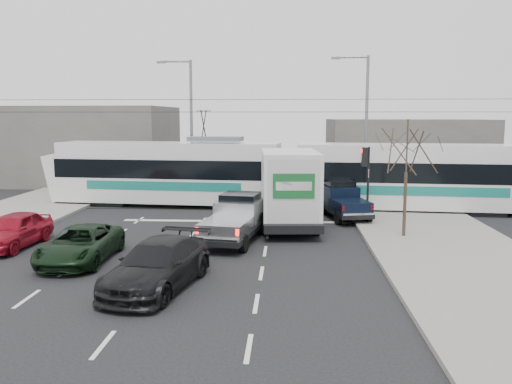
# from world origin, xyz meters

# --- Properties ---
(ground) EXTENTS (120.00, 120.00, 0.00)m
(ground) POSITION_xyz_m (0.00, 0.00, 0.00)
(ground) COLOR black
(ground) RESTS_ON ground
(sidewalk_right) EXTENTS (6.00, 60.00, 0.15)m
(sidewalk_right) POSITION_xyz_m (9.00, 0.00, 0.07)
(sidewalk_right) COLOR gray
(sidewalk_right) RESTS_ON ground
(rails) EXTENTS (60.00, 1.60, 0.03)m
(rails) POSITION_xyz_m (0.00, 10.00, 0.01)
(rails) COLOR #33302D
(rails) RESTS_ON ground
(building_left) EXTENTS (14.00, 10.00, 6.00)m
(building_left) POSITION_xyz_m (-14.00, 22.00, 3.00)
(building_left) COLOR slate
(building_left) RESTS_ON ground
(building_right) EXTENTS (12.00, 10.00, 5.00)m
(building_right) POSITION_xyz_m (12.00, 24.00, 2.50)
(building_right) COLOR slate
(building_right) RESTS_ON ground
(bare_tree) EXTENTS (2.40, 2.40, 5.00)m
(bare_tree) POSITION_xyz_m (7.60, 2.50, 3.79)
(bare_tree) COLOR #47382B
(bare_tree) RESTS_ON ground
(traffic_signal) EXTENTS (0.44, 0.44, 3.60)m
(traffic_signal) POSITION_xyz_m (6.47, 6.50, 2.74)
(traffic_signal) COLOR black
(traffic_signal) RESTS_ON ground
(street_lamp_near) EXTENTS (2.38, 0.25, 9.00)m
(street_lamp_near) POSITION_xyz_m (7.31, 14.00, 5.11)
(street_lamp_near) COLOR slate
(street_lamp_near) RESTS_ON ground
(street_lamp_far) EXTENTS (2.38, 0.25, 9.00)m
(street_lamp_far) POSITION_xyz_m (-4.19, 16.00, 5.11)
(street_lamp_far) COLOR slate
(street_lamp_far) RESTS_ON ground
(catenary) EXTENTS (60.00, 0.20, 7.00)m
(catenary) POSITION_xyz_m (0.00, 10.00, 3.88)
(catenary) COLOR black
(catenary) RESTS_ON ground
(tram) EXTENTS (27.38, 5.26, 5.56)m
(tram) POSITION_xyz_m (2.57, 10.11, 1.97)
(tram) COLOR silver
(tram) RESTS_ON ground
(silver_pickup) EXTENTS (2.69, 5.54, 1.93)m
(silver_pickup) POSITION_xyz_m (0.39, 1.89, 0.96)
(silver_pickup) COLOR black
(silver_pickup) RESTS_ON ground
(box_truck) EXTENTS (3.01, 7.49, 3.67)m
(box_truck) POSITION_xyz_m (2.61, 4.90, 1.81)
(box_truck) COLOR black
(box_truck) RESTS_ON ground
(navy_pickup) EXTENTS (2.52, 4.70, 1.88)m
(navy_pickup) POSITION_xyz_m (5.44, 7.26, 0.93)
(navy_pickup) COLOR black
(navy_pickup) RESTS_ON ground
(green_car) EXTENTS (2.16, 4.64, 1.29)m
(green_car) POSITION_xyz_m (-4.97, -1.91, 0.64)
(green_car) COLOR black
(green_car) RESTS_ON ground
(red_car) EXTENTS (1.88, 4.24, 1.42)m
(red_car) POSITION_xyz_m (-8.50, 0.08, 0.71)
(red_car) COLOR maroon
(red_car) RESTS_ON ground
(dark_car) EXTENTS (3.03, 5.38, 1.47)m
(dark_car) POSITION_xyz_m (-1.41, -4.79, 0.74)
(dark_car) COLOR black
(dark_car) RESTS_ON ground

